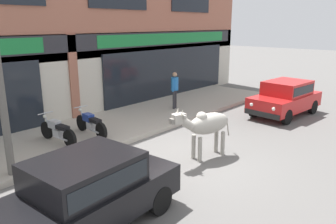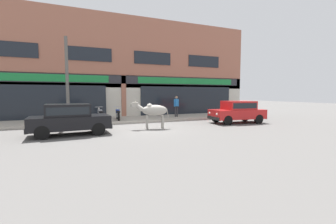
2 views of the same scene
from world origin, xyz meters
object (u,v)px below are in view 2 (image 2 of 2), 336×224
object	(u,v)px
car_1	(70,118)
pedestrian	(176,104)
cow	(153,111)
motorcycle_0	(100,114)
motorcycle_1	(118,114)
utility_pole	(67,81)
car_0	(238,111)

from	to	relation	value
car_1	pedestrian	world-z (taller)	pedestrian
cow	motorcycle_0	world-z (taller)	cow
car_1	pedestrian	size ratio (longest dim) A/B	2.30
motorcycle_1	utility_pole	xyz separation A→B (m)	(-3.09, -1.00, 2.16)
car_0	utility_pole	size ratio (longest dim) A/B	0.73
cow	car_0	xyz separation A→B (m)	(5.97, 0.14, -0.19)
car_0	pedestrian	bearing A→B (deg)	125.25
car_1	motorcycle_1	size ratio (longest dim) A/B	2.03
car_0	motorcycle_0	bearing A→B (deg)	155.75
car_0	utility_pole	bearing A→B (deg)	165.70
car_1	car_0	bearing A→B (deg)	2.66
motorcycle_1	pedestrian	size ratio (longest dim) A/B	1.13
cow	pedestrian	world-z (taller)	pedestrian
cow	car_1	xyz separation A→B (m)	(-4.24, -0.33, -0.19)
car_1	motorcycle_0	bearing A→B (deg)	66.73
car_1	utility_pole	xyz separation A→B (m)	(-0.12, 3.11, 1.90)
car_0	car_1	distance (m)	10.22
motorcycle_0	car_1	bearing A→B (deg)	-113.27
car_1	motorcycle_1	world-z (taller)	car_1
car_0	pedestrian	size ratio (longest dim) A/B	2.33
cow	car_1	bearing A→B (deg)	-175.50
pedestrian	car_0	bearing A→B (deg)	-54.75
pedestrian	utility_pole	bearing A→B (deg)	-171.11
utility_pole	pedestrian	bearing A→B (deg)	8.89
motorcycle_0	pedestrian	bearing A→B (deg)	0.50
car_1	motorcycle_0	xyz separation A→B (m)	(1.83, 4.25, -0.27)
motorcycle_1	motorcycle_0	bearing A→B (deg)	172.88
motorcycle_0	motorcycle_1	size ratio (longest dim) A/B	1.00
cow	car_0	bearing A→B (deg)	1.36
car_0	car_1	xyz separation A→B (m)	(-10.21, -0.48, 0.00)
cow	motorcycle_1	distance (m)	4.01
cow	motorcycle_0	xyz separation A→B (m)	(-2.41, 3.92, -0.46)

